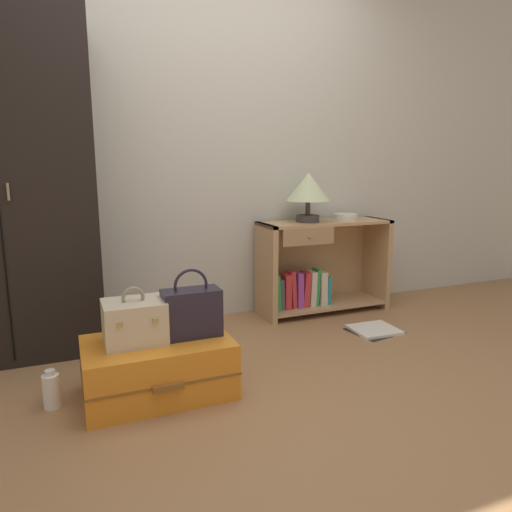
# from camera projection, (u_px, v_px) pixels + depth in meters

# --- Properties ---
(ground_plane) EXTENTS (9.00, 9.00, 0.00)m
(ground_plane) POSITION_uv_depth(u_px,v_px,m) (292.00, 410.00, 2.14)
(ground_plane) COLOR #9E7047
(back_wall) EXTENTS (6.40, 0.10, 2.60)m
(back_wall) POSITION_uv_depth(u_px,v_px,m) (198.00, 137.00, 3.25)
(back_wall) COLOR beige
(back_wall) RESTS_ON ground_plane
(wardrobe) EXTENTS (0.97, 0.47, 1.94)m
(wardrobe) POSITION_uv_depth(u_px,v_px,m) (2.00, 190.00, 2.59)
(wardrobe) COLOR black
(wardrobe) RESTS_ON ground_plane
(bookshelf) EXTENTS (1.00, 0.36, 0.69)m
(bookshelf) POSITION_uv_depth(u_px,v_px,m) (317.00, 268.00, 3.54)
(bookshelf) COLOR tan
(bookshelf) RESTS_ON ground_plane
(table_lamp) EXTENTS (0.32, 0.32, 0.36)m
(table_lamp) POSITION_uv_depth(u_px,v_px,m) (308.00, 189.00, 3.37)
(table_lamp) COLOR #3D3838
(table_lamp) RESTS_ON bookshelf
(bowl) EXTENTS (0.19, 0.19, 0.04)m
(bowl) POSITION_uv_depth(u_px,v_px,m) (346.00, 217.00, 3.57)
(bowl) COLOR silver
(bowl) RESTS_ON bookshelf
(suitcase_large) EXTENTS (0.70, 0.47, 0.27)m
(suitcase_large) POSITION_uv_depth(u_px,v_px,m) (158.00, 367.00, 2.27)
(suitcase_large) COLOR orange
(suitcase_large) RESTS_ON ground_plane
(train_case) EXTENTS (0.28, 0.24, 0.27)m
(train_case) POSITION_uv_depth(u_px,v_px,m) (134.00, 321.00, 2.21)
(train_case) COLOR beige
(train_case) RESTS_ON suitcase_large
(handbag) EXTENTS (0.28, 0.14, 0.34)m
(handbag) POSITION_uv_depth(u_px,v_px,m) (192.00, 312.00, 2.28)
(handbag) COLOR #231E2D
(handbag) RESTS_ON suitcase_large
(bottle) EXTENTS (0.08, 0.08, 0.18)m
(bottle) POSITION_uv_depth(u_px,v_px,m) (51.00, 390.00, 2.15)
(bottle) COLOR white
(bottle) RESTS_ON ground_plane
(open_book_on_floor) EXTENTS (0.36, 0.33, 0.02)m
(open_book_on_floor) POSITION_uv_depth(u_px,v_px,m) (374.00, 330.00, 3.15)
(open_book_on_floor) COLOR white
(open_book_on_floor) RESTS_ON ground_plane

